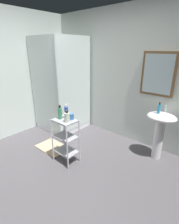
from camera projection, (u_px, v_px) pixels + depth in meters
name	position (u px, v px, depth m)	size (l,w,h in m)	color
ground_plane	(54.00, 182.00, 2.44)	(4.20, 4.20, 0.02)	#4D494D
wall_back	(127.00, 77.00, 3.29)	(4.20, 0.14, 2.50)	silver
shower_stall	(62.00, 110.00, 3.88)	(0.92, 0.92, 2.00)	white
pedestal_sink	(160.00, 127.00, 2.77)	(0.46, 0.37, 0.81)	white
sink_faucet	(166.00, 108.00, 2.76)	(0.03, 0.03, 0.10)	silver
storage_cart	(66.00, 137.00, 2.73)	(0.38, 0.28, 0.74)	silver
hand_soap_bottle	(159.00, 109.00, 2.67)	(0.05, 0.05, 0.18)	#389ED1
lotion_bottle_white	(67.00, 117.00, 2.52)	(0.08, 0.08, 0.19)	white
shampoo_bottle_blue	(66.00, 112.00, 2.65)	(0.06, 0.06, 0.23)	blue
body_wash_bottle_green	(60.00, 113.00, 2.63)	(0.06, 0.06, 0.22)	#3C8D5E
rinse_cup	(71.00, 117.00, 2.63)	(0.08, 0.08, 0.09)	#3870B2
bath_mat	(53.00, 147.00, 3.25)	(0.60, 0.40, 0.02)	tan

